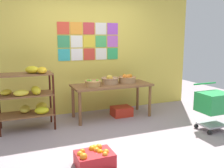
% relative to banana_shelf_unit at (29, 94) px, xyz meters
% --- Properties ---
extents(ground, '(9.29, 9.29, 0.00)m').
position_rel_banana_shelf_unit_xyz_m(ground, '(1.27, -1.00, -0.63)').
color(ground, gray).
extents(back_wall_with_art, '(5.03, 0.07, 2.99)m').
position_rel_banana_shelf_unit_xyz_m(back_wall_with_art, '(1.27, 0.68, 0.86)').
color(back_wall_with_art, gold).
rests_on(back_wall_with_art, ground).
extents(banana_shelf_unit, '(0.93, 0.54, 1.13)m').
position_rel_banana_shelf_unit_xyz_m(banana_shelf_unit, '(0.00, 0.00, 0.00)').
color(banana_shelf_unit, '#3E150C').
rests_on(banana_shelf_unit, ground).
extents(display_table, '(1.60, 0.65, 0.68)m').
position_rel_banana_shelf_unit_xyz_m(display_table, '(1.60, 0.10, -0.03)').
color(display_table, brown).
rests_on(display_table, ground).
extents(fruit_basket_back_right, '(0.37, 0.37, 0.18)m').
position_rel_banana_shelf_unit_xyz_m(fruit_basket_back_right, '(1.97, 0.14, 0.13)').
color(fruit_basket_back_right, tan).
rests_on(fruit_basket_back_right, display_table).
extents(fruit_basket_right, '(0.35, 0.35, 0.19)m').
position_rel_banana_shelf_unit_xyz_m(fruit_basket_right, '(1.58, 0.13, 0.13)').
color(fruit_basket_right, tan).
rests_on(fruit_basket_right, display_table).
extents(fruit_basket_centre, '(0.32, 0.32, 0.14)m').
position_rel_banana_shelf_unit_xyz_m(fruit_basket_centre, '(1.18, 0.03, 0.12)').
color(fruit_basket_centre, tan).
rests_on(fruit_basket_centre, display_table).
extents(produce_crate_under_table, '(0.40, 0.31, 0.19)m').
position_rel_banana_shelf_unit_xyz_m(produce_crate_under_table, '(1.82, 0.07, -0.53)').
color(produce_crate_under_table, red).
rests_on(produce_crate_under_table, ground).
extents(orange_crate_foreground, '(0.47, 0.34, 0.24)m').
position_rel_banana_shelf_unit_xyz_m(orange_crate_foreground, '(0.65, -1.66, -0.53)').
color(orange_crate_foreground, red).
rests_on(orange_crate_foreground, ground).
extents(shopping_cart, '(0.52, 0.47, 0.81)m').
position_rel_banana_shelf_unit_xyz_m(shopping_cart, '(2.97, -1.26, -0.16)').
color(shopping_cart, black).
rests_on(shopping_cart, ground).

